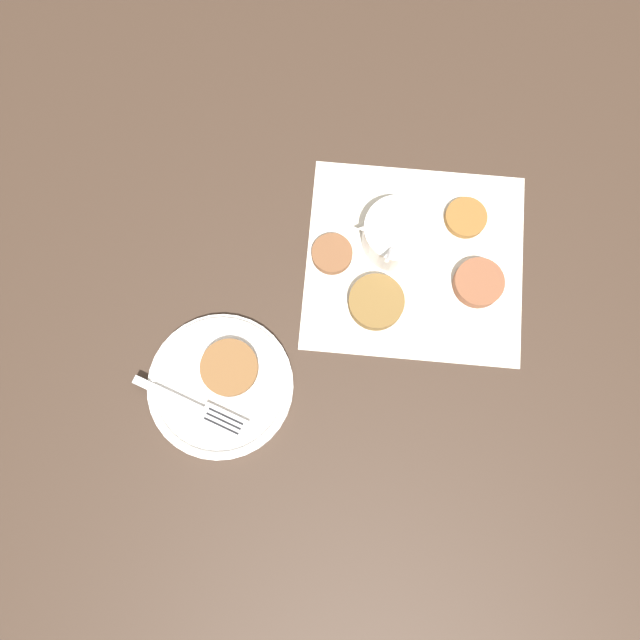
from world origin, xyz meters
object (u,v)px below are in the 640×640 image
serving_plate (221,386)px  fritter_on_plate (229,368)px  fork (202,411)px  sauce_bowl (396,235)px

serving_plate → fritter_on_plate: fritter_on_plate is taller
serving_plate → fritter_on_plate: (-0.01, -0.02, 0.02)m
fork → sauce_bowl: bearing=-136.0°
sauce_bowl → fritter_on_plate: size_ratio=1.42×
serving_plate → fork: (0.02, 0.04, 0.01)m
fritter_on_plate → serving_plate: bearing=60.4°
sauce_bowl → serving_plate: sauce_bowl is taller
fritter_on_plate → fork: 0.07m
fritter_on_plate → fork: bearing=59.3°
fritter_on_plate → fork: size_ratio=0.48×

